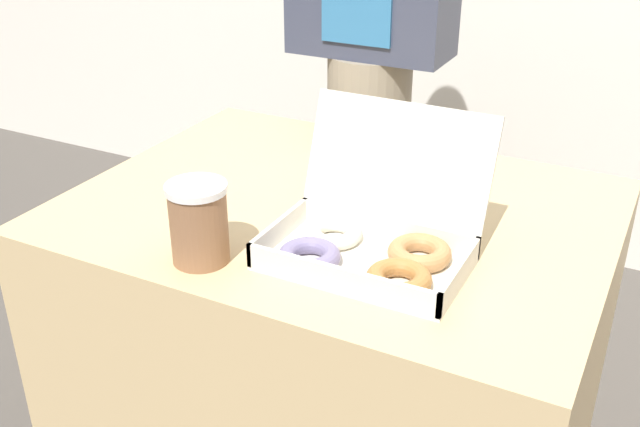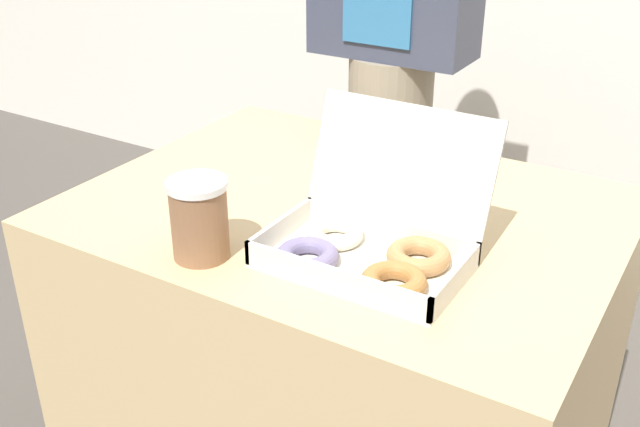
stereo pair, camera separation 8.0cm
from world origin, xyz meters
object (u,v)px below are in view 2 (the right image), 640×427
at_px(donut_box, 371,242).
at_px(napkin_holder, 364,126).
at_px(person_customer, 393,48).
at_px(coffee_cup, 199,219).

bearing_deg(donut_box, napkin_holder, 119.58).
distance_m(donut_box, napkin_holder, 0.53).
relative_size(donut_box, napkin_holder, 3.13).
bearing_deg(person_customer, donut_box, -65.93).
bearing_deg(coffee_cup, donut_box, 26.61).
distance_m(donut_box, coffee_cup, 0.29).
height_order(napkin_holder, person_customer, person_customer).
relative_size(coffee_cup, person_customer, 0.08).
bearing_deg(person_customer, napkin_holder, -76.01).
distance_m(donut_box, person_customer, 0.82).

